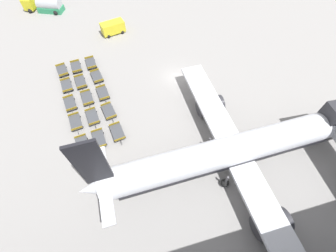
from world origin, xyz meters
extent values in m
plane|color=gray|center=(0.00, 0.00, 0.00)|extent=(500.00, 500.00, 0.00)
cylinder|color=silver|center=(16.60, 3.85, 3.21)|extent=(4.25, 34.81, 3.49)
cone|color=silver|center=(16.98, -13.52, 3.21)|extent=(3.41, 4.26, 3.32)
cube|color=black|center=(16.97, -12.86, 8.46)|extent=(0.34, 2.63, 7.01)
cube|color=silver|center=(16.97, -12.87, 3.73)|extent=(8.73, 1.48, 0.24)
cube|color=silver|center=(16.63, 2.46, 2.42)|extent=(31.14, 3.90, 0.44)
cylinder|color=#333338|center=(24.89, 3.04, 1.33)|extent=(2.64, 3.58, 2.56)
cylinder|color=#333338|center=(8.35, 2.68, 1.33)|extent=(2.64, 3.58, 2.56)
cube|color=black|center=(16.60, 3.85, 2.60)|extent=(4.25, 31.33, 0.63)
cylinder|color=#56565B|center=(16.37, 14.61, 1.42)|extent=(0.24, 0.24, 1.83)
sphere|color=black|center=(16.37, 14.61, 0.50)|extent=(1.01, 1.01, 1.01)
cylinder|color=#56565B|center=(19.32, 0.43, 1.42)|extent=(0.24, 0.24, 1.83)
sphere|color=black|center=(19.32, 0.43, 0.50)|extent=(1.01, 1.01, 1.01)
cylinder|color=#56565B|center=(14.03, 0.32, 1.42)|extent=(0.24, 0.24, 1.83)
sphere|color=black|center=(14.03, 0.32, 0.50)|extent=(1.01, 1.01, 1.01)
cube|color=yellow|center=(-28.57, -24.61, 1.49)|extent=(3.04, 2.80, 2.16)
cube|color=#2D8C5B|center=(-26.80, -20.41, 0.54)|extent=(4.24, 5.65, 1.07)
cylinder|color=#ADB2B7|center=(-26.80, -20.41, 1.61)|extent=(3.92, 5.32, 2.22)
sphere|color=black|center=(-29.53, -23.90, 0.45)|extent=(0.90, 0.90, 0.90)
sphere|color=black|center=(-27.39, -24.81, 0.45)|extent=(0.90, 0.90, 0.90)
sphere|color=black|center=(-27.29, -18.58, 0.45)|extent=(0.90, 0.90, 0.90)
sphere|color=black|center=(-25.14, -19.48, 0.45)|extent=(0.90, 0.90, 0.90)
cube|color=yellow|center=(-15.19, -8.35, 1.25)|extent=(3.10, 4.79, 1.95)
cube|color=#1E232D|center=(-15.71, -6.25, 1.59)|extent=(1.76, 0.51, 0.68)
sphere|color=black|center=(-14.56, -6.72, 0.30)|extent=(0.60, 0.60, 0.60)
sphere|color=black|center=(-16.51, -7.20, 0.30)|extent=(0.60, 0.60, 0.60)
sphere|color=black|center=(-13.88, -9.50, 0.30)|extent=(0.60, 0.60, 0.60)
sphere|color=black|center=(-15.82, -9.98, 0.30)|extent=(0.60, 0.60, 0.60)
cube|color=#424449|center=(-5.99, -18.18, 0.55)|extent=(3.08, 2.10, 0.10)
cube|color=olive|center=(-4.65, -17.89, 0.76)|extent=(0.41, 1.51, 0.32)
cube|color=olive|center=(-7.33, -18.47, 0.76)|extent=(0.41, 1.51, 0.32)
cube|color=#333338|center=(-4.27, -17.80, 0.43)|extent=(0.70, 0.21, 0.06)
sphere|color=black|center=(-4.88, -18.60, 0.18)|extent=(0.36, 0.36, 0.36)
sphere|color=black|center=(-5.16, -17.33, 0.18)|extent=(0.36, 0.36, 0.36)
sphere|color=black|center=(-6.81, -19.03, 0.18)|extent=(0.36, 0.36, 0.36)
sphere|color=black|center=(-7.09, -17.75, 0.18)|extent=(0.36, 0.36, 0.36)
cube|color=#424449|center=(-2.17, -17.52, 0.55)|extent=(3.02, 1.95, 0.10)
cube|color=olive|center=(-0.82, -17.31, 0.76)|extent=(0.32, 1.52, 0.32)
cube|color=olive|center=(-3.52, -17.73, 0.76)|extent=(0.32, 1.52, 0.32)
cube|color=#333338|center=(-0.43, -17.24, 0.43)|extent=(0.70, 0.17, 0.06)
sphere|color=black|center=(-1.09, -18.01, 0.18)|extent=(0.36, 0.36, 0.36)
sphere|color=black|center=(-1.30, -16.72, 0.18)|extent=(0.36, 0.36, 0.36)
sphere|color=black|center=(-3.04, -18.31, 0.18)|extent=(0.36, 0.36, 0.36)
sphere|color=black|center=(-3.25, -17.03, 0.18)|extent=(0.36, 0.36, 0.36)
cube|color=#424449|center=(1.81, -17.07, 0.55)|extent=(3.05, 2.02, 0.10)
cube|color=olive|center=(3.16, -16.82, 0.76)|extent=(0.36, 1.52, 0.32)
cube|color=olive|center=(0.47, -17.32, 0.76)|extent=(0.36, 1.52, 0.32)
cube|color=#333338|center=(3.54, -16.75, 0.43)|extent=(0.70, 0.19, 0.06)
sphere|color=black|center=(2.90, -17.53, 0.18)|extent=(0.36, 0.36, 0.36)
sphere|color=black|center=(2.67, -16.25, 0.18)|extent=(0.36, 0.36, 0.36)
sphere|color=black|center=(0.96, -17.89, 0.18)|extent=(0.36, 0.36, 0.36)
sphere|color=black|center=(0.72, -16.61, 0.18)|extent=(0.36, 0.36, 0.36)
cube|color=#424449|center=(5.53, -16.41, 0.55)|extent=(3.02, 1.94, 0.10)
cube|color=olive|center=(6.89, -16.21, 0.76)|extent=(0.31, 1.52, 0.32)
cube|color=olive|center=(4.18, -16.62, 0.76)|extent=(0.31, 1.52, 0.32)
cube|color=#333338|center=(7.27, -16.15, 0.43)|extent=(0.70, 0.16, 0.06)
sphere|color=black|center=(6.61, -16.91, 0.18)|extent=(0.36, 0.36, 0.36)
sphere|color=black|center=(6.41, -15.62, 0.18)|extent=(0.36, 0.36, 0.36)
sphere|color=black|center=(4.65, -17.21, 0.18)|extent=(0.36, 0.36, 0.36)
sphere|color=black|center=(4.46, -15.92, 0.18)|extent=(0.36, 0.36, 0.36)
cube|color=#424449|center=(9.59, -15.66, 0.55)|extent=(3.01, 1.91, 0.10)
cube|color=olive|center=(10.94, -15.47, 0.76)|extent=(0.29, 1.53, 0.32)
cube|color=olive|center=(8.23, -15.86, 0.76)|extent=(0.29, 1.53, 0.32)
cube|color=#333338|center=(11.33, -15.42, 0.43)|extent=(0.70, 0.16, 0.06)
sphere|color=black|center=(10.66, -16.17, 0.18)|extent=(0.36, 0.36, 0.36)
sphere|color=black|center=(10.47, -14.88, 0.18)|extent=(0.36, 0.36, 0.36)
sphere|color=black|center=(8.70, -16.45, 0.18)|extent=(0.36, 0.36, 0.36)
sphere|color=black|center=(8.52, -15.16, 0.18)|extent=(0.36, 0.36, 0.36)
cube|color=#424449|center=(-6.29, -15.87, 0.55)|extent=(2.99, 1.87, 0.10)
cube|color=olive|center=(-4.93, -15.70, 0.76)|extent=(0.27, 1.53, 0.32)
cube|color=olive|center=(-7.65, -16.05, 0.76)|extent=(0.27, 1.53, 0.32)
cube|color=#333338|center=(-4.54, -15.65, 0.43)|extent=(0.70, 0.15, 0.06)
sphere|color=black|center=(-5.22, -16.40, 0.18)|extent=(0.36, 0.36, 0.36)
sphere|color=black|center=(-5.39, -15.11, 0.18)|extent=(0.36, 0.36, 0.36)
sphere|color=black|center=(-7.18, -16.64, 0.18)|extent=(0.36, 0.36, 0.36)
sphere|color=black|center=(-7.35, -15.35, 0.18)|extent=(0.36, 0.36, 0.36)
cube|color=#424449|center=(-2.39, -15.34, 0.55)|extent=(3.04, 1.98, 0.10)
cube|color=olive|center=(-1.04, -15.11, 0.76)|extent=(0.34, 1.52, 0.32)
cube|color=olive|center=(-3.75, -15.57, 0.76)|extent=(0.34, 1.52, 0.32)
cube|color=#333338|center=(-0.66, -15.05, 0.43)|extent=(0.70, 0.18, 0.06)
sphere|color=black|center=(-1.31, -15.82, 0.18)|extent=(0.36, 0.36, 0.36)
sphere|color=black|center=(-1.53, -14.54, 0.18)|extent=(0.36, 0.36, 0.36)
sphere|color=black|center=(-3.26, -16.15, 0.18)|extent=(0.36, 0.36, 0.36)
sphere|color=black|center=(-3.48, -14.87, 0.18)|extent=(0.36, 0.36, 0.36)
cube|color=#424449|center=(1.36, -14.53, 0.55)|extent=(3.02, 1.93, 0.10)
cube|color=olive|center=(2.72, -14.33, 0.76)|extent=(0.31, 1.52, 0.32)
cube|color=olive|center=(0.01, -14.74, 0.76)|extent=(0.31, 1.52, 0.32)
cube|color=#333338|center=(3.10, -14.27, 0.43)|extent=(0.70, 0.16, 0.06)
sphere|color=black|center=(2.43, -15.03, 0.18)|extent=(0.36, 0.36, 0.36)
sphere|color=black|center=(2.24, -13.74, 0.18)|extent=(0.36, 0.36, 0.36)
sphere|color=black|center=(0.48, -15.32, 0.18)|extent=(0.36, 0.36, 0.36)
sphere|color=black|center=(0.29, -14.04, 0.18)|extent=(0.36, 0.36, 0.36)
cube|color=#424449|center=(5.23, -14.03, 0.55)|extent=(3.03, 1.95, 0.10)
cube|color=olive|center=(6.59, -13.81, 0.76)|extent=(0.32, 1.52, 0.32)
cube|color=olive|center=(3.88, -14.24, 0.76)|extent=(0.32, 1.52, 0.32)
cube|color=#333338|center=(6.97, -13.75, 0.43)|extent=(0.70, 0.17, 0.06)
sphere|color=black|center=(6.31, -14.51, 0.18)|extent=(0.36, 0.36, 0.36)
sphere|color=black|center=(6.11, -13.23, 0.18)|extent=(0.36, 0.36, 0.36)
sphere|color=black|center=(4.36, -14.82, 0.18)|extent=(0.36, 0.36, 0.36)
sphere|color=black|center=(4.16, -13.54, 0.18)|extent=(0.36, 0.36, 0.36)
cube|color=#424449|center=(9.23, -13.47, 0.55)|extent=(2.98, 1.86, 0.10)
cube|color=olive|center=(10.59, -13.31, 0.76)|extent=(0.26, 1.53, 0.32)
cube|color=olive|center=(7.86, -13.64, 0.76)|extent=(0.26, 1.53, 0.32)
cube|color=#333338|center=(10.97, -13.26, 0.43)|extent=(0.70, 0.14, 0.06)
sphere|color=black|center=(10.28, -14.00, 0.18)|extent=(0.36, 0.36, 0.36)
sphere|color=black|center=(10.13, -12.71, 0.18)|extent=(0.36, 0.36, 0.36)
sphere|color=black|center=(8.32, -14.24, 0.18)|extent=(0.36, 0.36, 0.36)
sphere|color=black|center=(8.17, -12.95, 0.18)|extent=(0.36, 0.36, 0.36)
cube|color=#424449|center=(-6.61, -13.39, 0.55)|extent=(2.99, 1.88, 0.10)
cube|color=olive|center=(-5.25, -13.22, 0.76)|extent=(0.27, 1.53, 0.32)
cube|color=olive|center=(-7.97, -13.57, 0.76)|extent=(0.27, 1.53, 0.32)
cube|color=#333338|center=(-4.87, -13.17, 0.43)|extent=(0.70, 0.15, 0.06)
sphere|color=black|center=(-5.55, -13.91, 0.18)|extent=(0.36, 0.36, 0.36)
sphere|color=black|center=(-5.72, -12.62, 0.18)|extent=(0.36, 0.36, 0.36)
sphere|color=black|center=(-7.51, -14.16, 0.18)|extent=(0.36, 0.36, 0.36)
sphere|color=black|center=(-7.67, -12.87, 0.18)|extent=(0.36, 0.36, 0.36)
cube|color=#424449|center=(-2.98, -12.67, 0.55)|extent=(3.06, 2.05, 0.10)
cube|color=olive|center=(-1.64, -12.41, 0.76)|extent=(0.38, 1.52, 0.32)
cube|color=olive|center=(-4.33, -12.94, 0.76)|extent=(0.38, 1.52, 0.32)
cube|color=#333338|center=(-1.26, -12.33, 0.43)|extent=(0.70, 0.20, 0.06)
sphere|color=black|center=(-1.89, -13.12, 0.18)|extent=(0.36, 0.36, 0.36)
sphere|color=black|center=(-2.14, -11.84, 0.18)|extent=(0.36, 0.36, 0.36)
sphere|color=black|center=(-3.82, -13.50, 0.18)|extent=(0.36, 0.36, 0.36)
sphere|color=black|center=(-4.08, -12.23, 0.18)|extent=(0.36, 0.36, 0.36)
cube|color=#424449|center=(0.97, -12.11, 0.55)|extent=(3.02, 1.95, 0.10)
cube|color=olive|center=(2.32, -11.90, 0.76)|extent=(0.32, 1.52, 0.32)
cube|color=olive|center=(-0.39, -12.32, 0.76)|extent=(0.32, 1.52, 0.32)
cube|color=#333338|center=(2.71, -11.84, 0.43)|extent=(0.70, 0.17, 0.06)
sphere|color=black|center=(2.04, -12.60, 0.18)|extent=(0.36, 0.36, 0.36)
sphere|color=black|center=(1.84, -11.31, 0.18)|extent=(0.36, 0.36, 0.36)
sphere|color=black|center=(0.09, -12.90, 0.18)|extent=(0.36, 0.36, 0.36)
sphere|color=black|center=(-0.11, -11.62, 0.18)|extent=(0.36, 0.36, 0.36)
cube|color=#424449|center=(4.83, -11.63, 0.55)|extent=(3.08, 2.09, 0.10)
cube|color=olive|center=(6.17, -11.34, 0.76)|extent=(0.40, 1.51, 0.32)
cube|color=olive|center=(3.49, -11.92, 0.76)|extent=(0.40, 1.51, 0.32)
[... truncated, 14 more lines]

